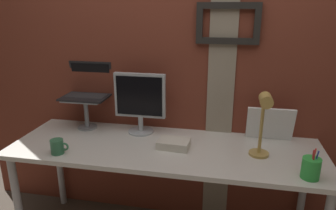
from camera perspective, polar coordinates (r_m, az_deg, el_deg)
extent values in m
cube|color=brown|center=(2.22, 3.56, 8.48)|extent=(3.28, 0.12, 2.48)
cube|color=gray|center=(2.13, 9.90, 7.89)|extent=(0.18, 0.01, 2.48)
cube|color=black|center=(2.09, 11.13, 17.48)|extent=(0.41, 0.03, 0.04)
cube|color=black|center=(2.10, 10.77, 11.47)|extent=(0.41, 0.03, 0.04)
cube|color=black|center=(2.10, 5.81, 14.70)|extent=(0.04, 0.03, 0.18)
cube|color=black|center=(2.10, 16.08, 14.12)|extent=(0.04, 0.03, 0.18)
cube|color=silver|center=(2.03, -0.56, -8.01)|extent=(1.99, 0.65, 0.03)
cylinder|color=#B2B2B7|center=(2.37, -25.81, -16.03)|extent=(0.05, 0.05, 0.70)
cylinder|color=#B2B2B7|center=(2.73, -19.26, -10.44)|extent=(0.05, 0.05, 0.70)
cylinder|color=#B2B2B7|center=(2.46, 23.49, -14.30)|extent=(0.05, 0.05, 0.70)
cylinder|color=#ADB2B7|center=(2.25, -4.99, -4.81)|extent=(0.18, 0.18, 0.01)
cylinder|color=#ADB2B7|center=(2.22, -5.03, -3.40)|extent=(0.04, 0.04, 0.11)
cube|color=#ADB2B7|center=(2.16, -5.18, 1.77)|extent=(0.36, 0.04, 0.31)
cube|color=black|center=(2.14, -5.33, 1.62)|extent=(0.32, 0.00, 0.27)
cylinder|color=gray|center=(2.39, -14.54, -3.92)|extent=(0.14, 0.14, 0.01)
cylinder|color=gray|center=(2.35, -14.74, -1.43)|extent=(0.03, 0.03, 0.21)
cube|color=gray|center=(2.32, -14.95, 1.12)|extent=(0.28, 0.22, 0.01)
cube|color=black|center=(2.32, -14.97, 1.38)|extent=(0.33, 0.22, 0.01)
cube|color=#2D2D30|center=(2.33, -14.80, 1.68)|extent=(0.29, 0.13, 0.00)
cube|color=black|center=(2.40, -13.82, 5.09)|extent=(0.33, 0.04, 0.23)
cube|color=black|center=(2.40, -13.89, 5.03)|extent=(0.30, 0.03, 0.20)
cube|color=white|center=(2.17, 18.21, -3.33)|extent=(0.30, 0.08, 0.24)
cylinder|color=tan|center=(1.99, 16.29, -8.54)|extent=(0.12, 0.12, 0.02)
cylinder|color=tan|center=(1.91, 16.80, -3.22)|extent=(0.02, 0.02, 0.38)
cylinder|color=tan|center=(1.78, 17.52, 0.86)|extent=(0.07, 0.11, 0.07)
cylinder|color=green|center=(1.82, 24.72, -10.49)|extent=(0.09, 0.09, 0.11)
cylinder|color=red|center=(1.80, 24.89, -9.67)|extent=(0.01, 0.01, 0.15)
cylinder|color=blue|center=(1.81, 25.37, -9.60)|extent=(0.02, 0.04, 0.15)
cylinder|color=red|center=(1.79, 24.99, -9.65)|extent=(0.02, 0.01, 0.17)
cylinder|color=#33724C|center=(2.03, -19.67, -7.20)|extent=(0.08, 0.08, 0.09)
torus|color=#33724C|center=(2.00, -18.41, -7.26)|extent=(0.05, 0.01, 0.05)
cube|color=silver|center=(2.00, 1.05, -7.10)|extent=(0.21, 0.15, 0.05)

